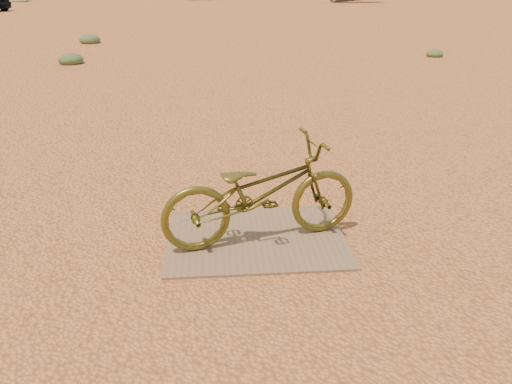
{
  "coord_description": "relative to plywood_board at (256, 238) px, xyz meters",
  "views": [
    {
      "loc": [
        -0.65,
        -4.41,
        2.28
      ],
      "look_at": [
        -0.31,
        -0.35,
        0.48
      ],
      "focal_mm": 35.0,
      "sensor_mm": 36.0,
      "label": 1
    }
  ],
  "objects": [
    {
      "name": "plywood_board",
      "position": [
        0.0,
        0.0,
        0.0
      ],
      "size": [
        1.64,
        1.24,
        0.02
      ],
      "primitive_type": "cube",
      "color": "brown",
      "rests_on": "ground"
    },
    {
      "name": "ground",
      "position": [
        0.31,
        0.35,
        -0.01
      ],
      "size": [
        120.0,
        120.0,
        0.0
      ],
      "primitive_type": "plane",
      "color": "#C47C4A",
      "rests_on": "ground"
    },
    {
      "name": "bicycle",
      "position": [
        0.04,
        -0.05,
        0.49
      ],
      "size": [
        1.9,
        1.02,
        0.95
      ],
      "primitive_type": "imported",
      "rotation": [
        0.0,
        0.0,
        1.8
      ],
      "color": "#514F1B",
      "rests_on": "plywood_board"
    },
    {
      "name": "kale_a",
      "position": [
        -4.21,
        10.12,
        -0.01
      ],
      "size": [
        0.66,
        0.66,
        0.37
      ],
      "primitive_type": "ellipsoid",
      "color": "#4A6540",
      "rests_on": "ground"
    },
    {
      "name": "kale_b",
      "position": [
        6.15,
        10.5,
        -0.01
      ],
      "size": [
        0.48,
        0.48,
        0.26
      ],
      "primitive_type": "ellipsoid",
      "color": "#4A6540",
      "rests_on": "ground"
    },
    {
      "name": "kale_c",
      "position": [
        -4.65,
        14.45,
        -0.01
      ],
      "size": [
        0.71,
        0.71,
        0.39
      ],
      "primitive_type": "ellipsoid",
      "color": "#4A6540",
      "rests_on": "ground"
    }
  ]
}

